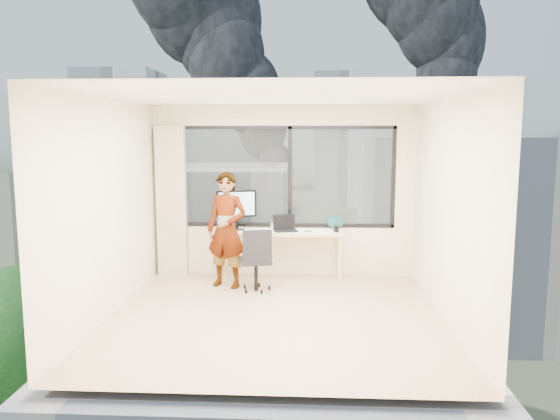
# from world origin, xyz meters

# --- Properties ---
(floor) EXTENTS (4.00, 4.00, 0.01)m
(floor) POSITION_xyz_m (0.00, 0.00, 0.00)
(floor) COLOR #DCB18F
(floor) RESTS_ON ground
(ceiling) EXTENTS (4.00, 4.00, 0.01)m
(ceiling) POSITION_xyz_m (0.00, 0.00, 2.60)
(ceiling) COLOR white
(ceiling) RESTS_ON ground
(wall_front) EXTENTS (4.00, 0.01, 2.60)m
(wall_front) POSITION_xyz_m (0.00, -2.00, 1.30)
(wall_front) COLOR beige
(wall_front) RESTS_ON ground
(wall_left) EXTENTS (0.01, 4.00, 2.60)m
(wall_left) POSITION_xyz_m (-2.00, 0.00, 1.30)
(wall_left) COLOR beige
(wall_left) RESTS_ON ground
(wall_right) EXTENTS (0.01, 4.00, 2.60)m
(wall_right) POSITION_xyz_m (2.00, 0.00, 1.30)
(wall_right) COLOR beige
(wall_right) RESTS_ON ground
(window_wall) EXTENTS (3.30, 0.16, 1.55)m
(window_wall) POSITION_xyz_m (0.05, 2.00, 1.52)
(window_wall) COLOR black
(window_wall) RESTS_ON ground
(curtain) EXTENTS (0.45, 0.14, 2.30)m
(curtain) POSITION_xyz_m (-1.72, 1.88, 1.15)
(curtain) COLOR beige
(curtain) RESTS_ON floor
(desk) EXTENTS (1.80, 0.60, 0.75)m
(desk) POSITION_xyz_m (0.00, 1.66, 0.38)
(desk) COLOR beige
(desk) RESTS_ON floor
(chair) EXTENTS (0.55, 0.55, 0.91)m
(chair) POSITION_xyz_m (-0.34, 1.04, 0.46)
(chair) COLOR black
(chair) RESTS_ON floor
(person) EXTENTS (0.70, 0.57, 1.65)m
(person) POSITION_xyz_m (-0.77, 1.24, 0.83)
(person) COLOR #2D2D33
(person) RESTS_ON floor
(monitor) EXTENTS (0.62, 0.27, 0.61)m
(monitor) POSITION_xyz_m (-0.70, 1.73, 1.05)
(monitor) COLOR black
(monitor) RESTS_ON desk
(game_console) EXTENTS (0.34, 0.31, 0.07)m
(game_console) POSITION_xyz_m (-0.03, 1.86, 0.79)
(game_console) COLOR white
(game_console) RESTS_ON desk
(laptop) EXTENTS (0.41, 0.42, 0.22)m
(laptop) POSITION_xyz_m (0.05, 1.60, 0.86)
(laptop) COLOR black
(laptop) RESTS_ON desk
(cellphone) EXTENTS (0.11, 0.06, 0.01)m
(cellphone) POSITION_xyz_m (0.38, 1.59, 0.76)
(cellphone) COLOR black
(cellphone) RESTS_ON desk
(pen_cup) EXTENTS (0.08, 0.08, 0.09)m
(pen_cup) POSITION_xyz_m (0.80, 1.59, 0.80)
(pen_cup) COLOR black
(pen_cup) RESTS_ON desk
(handbag) EXTENTS (0.27, 0.16, 0.19)m
(handbag) POSITION_xyz_m (0.80, 1.87, 0.85)
(handbag) COLOR #0B4346
(handbag) RESTS_ON desk
(exterior_ground) EXTENTS (400.00, 400.00, 0.04)m
(exterior_ground) POSITION_xyz_m (0.00, 120.00, -14.00)
(exterior_ground) COLOR #515B3D
(exterior_ground) RESTS_ON ground
(near_bldg_a) EXTENTS (16.00, 12.00, 14.00)m
(near_bldg_a) POSITION_xyz_m (-9.00, 30.00, -7.00)
(near_bldg_a) COLOR beige
(near_bldg_a) RESTS_ON exterior_ground
(near_bldg_b) EXTENTS (14.00, 13.00, 16.00)m
(near_bldg_b) POSITION_xyz_m (12.00, 38.00, -6.00)
(near_bldg_b) COLOR white
(near_bldg_b) RESTS_ON exterior_ground
(far_tower_a) EXTENTS (14.00, 14.00, 28.00)m
(far_tower_a) POSITION_xyz_m (-35.00, 95.00, 0.00)
(far_tower_a) COLOR silver
(far_tower_a) RESTS_ON exterior_ground
(far_tower_b) EXTENTS (13.00, 13.00, 30.00)m
(far_tower_b) POSITION_xyz_m (8.00, 120.00, 1.00)
(far_tower_b) COLOR silver
(far_tower_b) RESTS_ON exterior_ground
(far_tower_c) EXTENTS (15.00, 15.00, 26.00)m
(far_tower_c) POSITION_xyz_m (45.00, 140.00, -1.00)
(far_tower_c) COLOR silver
(far_tower_c) RESTS_ON exterior_ground
(far_tower_d) EXTENTS (16.00, 14.00, 22.00)m
(far_tower_d) POSITION_xyz_m (-60.00, 150.00, -3.00)
(far_tower_d) COLOR silver
(far_tower_d) RESTS_ON exterior_ground
(hill_a) EXTENTS (288.00, 216.00, 90.00)m
(hill_a) POSITION_xyz_m (-120.00, 320.00, -14.00)
(hill_a) COLOR slate
(hill_a) RESTS_ON exterior_ground
(hill_b) EXTENTS (300.00, 220.00, 96.00)m
(hill_b) POSITION_xyz_m (100.00, 320.00, -14.00)
(hill_b) COLOR slate
(hill_b) RESTS_ON exterior_ground
(tree_a) EXTENTS (7.00, 7.00, 8.00)m
(tree_a) POSITION_xyz_m (-16.00, 22.00, -10.00)
(tree_a) COLOR #1A4E1B
(tree_a) RESTS_ON exterior_ground
(tree_b) EXTENTS (7.60, 7.60, 9.00)m
(tree_b) POSITION_xyz_m (4.00, 18.00, -9.50)
(tree_b) COLOR #1A4E1B
(tree_b) RESTS_ON exterior_ground
(tree_c) EXTENTS (8.40, 8.40, 10.00)m
(tree_c) POSITION_xyz_m (22.00, 40.00, -9.00)
(tree_c) COLOR #1A4E1B
(tree_c) RESTS_ON exterior_ground
(smoke_plume_a) EXTENTS (40.00, 24.00, 90.00)m
(smoke_plume_a) POSITION_xyz_m (-10.00, 150.00, 39.00)
(smoke_plume_a) COLOR black
(smoke_plume_a) RESTS_ON exterior_ground
(smoke_plume_b) EXTENTS (30.00, 18.00, 70.00)m
(smoke_plume_b) POSITION_xyz_m (55.00, 170.00, 27.00)
(smoke_plume_b) COLOR black
(smoke_plume_b) RESTS_ON exterior_ground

